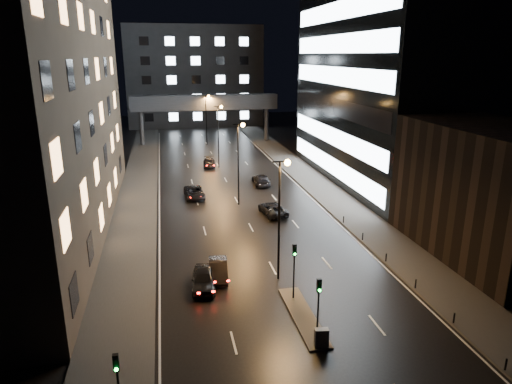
# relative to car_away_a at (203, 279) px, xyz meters

# --- Properties ---
(ground) EXTENTS (160.00, 160.00, 0.00)m
(ground) POSITION_rel_car_away_a_xyz_m (6.22, 32.30, -0.77)
(ground) COLOR black
(ground) RESTS_ON ground
(sidewalk_left) EXTENTS (5.00, 110.00, 0.15)m
(sidewalk_left) POSITION_rel_car_away_a_xyz_m (-6.28, 27.30, -0.70)
(sidewalk_left) COLOR #383533
(sidewalk_left) RESTS_ON ground
(sidewalk_right) EXTENTS (5.00, 110.00, 0.15)m
(sidewalk_right) POSITION_rel_car_away_a_xyz_m (18.72, 27.30, -0.70)
(sidewalk_right) COLOR #383533
(sidewalk_right) RESTS_ON ground
(building_left) EXTENTS (15.00, 48.00, 40.00)m
(building_left) POSITION_rel_car_away_a_xyz_m (-16.28, 16.30, 19.23)
(building_left) COLOR #2D2319
(building_left) RESTS_ON ground
(building_right_low) EXTENTS (10.00, 18.00, 12.00)m
(building_right_low) POSITION_rel_car_away_a_xyz_m (26.22, 1.30, 5.23)
(building_right_low) COLOR black
(building_right_low) RESTS_ON ground
(building_right_glass) EXTENTS (20.00, 36.00, 45.00)m
(building_right_glass) POSITION_rel_car_away_a_xyz_m (31.22, 28.30, 21.73)
(building_right_glass) COLOR black
(building_right_glass) RESTS_ON ground
(building_far) EXTENTS (34.00, 14.00, 25.00)m
(building_far) POSITION_rel_car_away_a_xyz_m (6.22, 90.30, 11.73)
(building_far) COLOR #333335
(building_far) RESTS_ON ground
(skybridge) EXTENTS (30.00, 3.00, 10.00)m
(skybridge) POSITION_rel_car_away_a_xyz_m (6.22, 62.30, 7.57)
(skybridge) COLOR #333335
(skybridge) RESTS_ON ground
(median_island) EXTENTS (1.60, 8.00, 0.15)m
(median_island) POSITION_rel_car_away_a_xyz_m (6.52, -5.70, -0.70)
(median_island) COLOR #383533
(median_island) RESTS_ON ground
(traffic_signal_near) EXTENTS (0.28, 0.34, 4.40)m
(traffic_signal_near) POSITION_rel_car_away_a_xyz_m (6.52, -3.21, 2.32)
(traffic_signal_near) COLOR black
(traffic_signal_near) RESTS_ON median_island
(traffic_signal_far) EXTENTS (0.28, 0.34, 4.40)m
(traffic_signal_far) POSITION_rel_car_away_a_xyz_m (6.52, -8.71, 2.32)
(traffic_signal_far) COLOR black
(traffic_signal_far) RESTS_ON median_island
(traffic_signal_corner) EXTENTS (0.28, 0.34, 4.40)m
(traffic_signal_corner) POSITION_rel_car_away_a_xyz_m (-5.28, -13.71, 2.17)
(traffic_signal_corner) COLOR black
(traffic_signal_corner) RESTS_ON ground
(bollard_row) EXTENTS (0.12, 25.12, 0.90)m
(bollard_row) POSITION_rel_car_away_a_xyz_m (16.42, -1.20, -0.32)
(bollard_row) COLOR black
(bollard_row) RESTS_ON ground
(streetlight_near) EXTENTS (1.45, 0.50, 10.15)m
(streetlight_near) POSITION_rel_car_away_a_xyz_m (6.38, 0.30, 5.73)
(streetlight_near) COLOR black
(streetlight_near) RESTS_ON ground
(streetlight_mid_a) EXTENTS (1.45, 0.50, 10.15)m
(streetlight_mid_a) POSITION_rel_car_away_a_xyz_m (6.38, 20.30, 5.73)
(streetlight_mid_a) COLOR black
(streetlight_mid_a) RESTS_ON ground
(streetlight_mid_b) EXTENTS (1.45, 0.50, 10.15)m
(streetlight_mid_b) POSITION_rel_car_away_a_xyz_m (6.38, 40.30, 5.73)
(streetlight_mid_b) COLOR black
(streetlight_mid_b) RESTS_ON ground
(streetlight_far) EXTENTS (1.45, 0.50, 10.15)m
(streetlight_far) POSITION_rel_car_away_a_xyz_m (6.38, 60.30, 5.73)
(streetlight_far) COLOR black
(streetlight_far) RESTS_ON ground
(car_away_a) EXTENTS (2.25, 4.70, 1.55)m
(car_away_a) POSITION_rel_car_away_a_xyz_m (0.00, 0.00, 0.00)
(car_away_a) COLOR black
(car_away_a) RESTS_ON ground
(car_away_b) EXTENTS (1.93, 4.50, 1.44)m
(car_away_b) POSITION_rel_car_away_a_xyz_m (1.35, 1.49, -0.05)
(car_away_b) COLOR black
(car_away_b) RESTS_ON ground
(car_away_c) EXTENTS (2.61, 5.28, 1.44)m
(car_away_c) POSITION_rel_car_away_a_xyz_m (1.03, 24.22, -0.05)
(car_away_c) COLOR black
(car_away_c) RESTS_ON ground
(car_away_d) EXTENTS (2.35, 4.97, 1.40)m
(car_away_d) POSITION_rel_car_away_a_xyz_m (4.68, 40.97, -0.07)
(car_away_d) COLOR black
(car_away_d) RESTS_ON ground
(car_toward_a) EXTENTS (2.98, 5.30, 1.40)m
(car_toward_a) POSITION_rel_car_away_a_xyz_m (9.50, 15.90, -0.08)
(car_toward_a) COLOR black
(car_toward_a) RESTS_ON ground
(car_toward_b) EXTENTS (2.24, 5.17, 1.48)m
(car_toward_b) POSITION_rel_car_away_a_xyz_m (10.86, 28.65, -0.03)
(car_toward_b) COLOR black
(car_toward_b) RESTS_ON ground
(utility_cabinet) EXTENTS (0.92, 0.55, 1.26)m
(utility_cabinet) POSITION_rel_car_away_a_xyz_m (6.57, -9.40, 0.01)
(utility_cabinet) COLOR #4B4B4D
(utility_cabinet) RESTS_ON median_island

